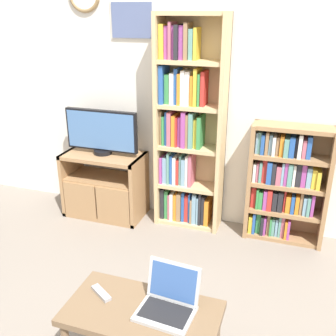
{
  "coord_description": "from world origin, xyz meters",
  "views": [
    {
      "loc": [
        0.88,
        -1.62,
        1.99
      ],
      "look_at": [
        -0.02,
        1.03,
        0.86
      ],
      "focal_mm": 42.0,
      "sensor_mm": 36.0,
      "label": 1
    }
  ],
  "objects": [
    {
      "name": "television",
      "position": [
        -0.92,
        1.65,
        0.89
      ],
      "size": [
        0.74,
        0.18,
        0.44
      ],
      "color": "black",
      "rests_on": "tv_stand"
    },
    {
      "name": "remote_near_laptop",
      "position": [
        -0.08,
        -0.0,
        0.46
      ],
      "size": [
        0.16,
        0.12,
        0.02
      ],
      "rotation": [
        0.0,
        0.0,
        4.14
      ],
      "color": "#99999E",
      "rests_on": "coffee_table"
    },
    {
      "name": "bookshelf_tall",
      "position": [
        -0.08,
        1.75,
        0.95
      ],
      "size": [
        0.63,
        0.27,
        1.98
      ],
      "color": "tan",
      "rests_on": "ground_plane"
    },
    {
      "name": "coffee_table",
      "position": [
        0.19,
        -0.05,
        0.39
      ],
      "size": [
        0.86,
        0.45,
        0.45
      ],
      "color": "brown",
      "rests_on": "ground_plane"
    },
    {
      "name": "bookshelf_short",
      "position": [
        0.84,
        1.75,
        0.54
      ],
      "size": [
        0.69,
        0.25,
        1.09
      ],
      "color": "#9E754C",
      "rests_on": "ground_plane"
    },
    {
      "name": "wall_back",
      "position": [
        -0.01,
        1.91,
        1.31
      ],
      "size": [
        6.25,
        0.09,
        2.6
      ],
      "color": "silver",
      "rests_on": "ground_plane"
    },
    {
      "name": "tv_stand",
      "position": [
        -0.91,
        1.63,
        0.33
      ],
      "size": [
        0.8,
        0.43,
        0.66
      ],
      "color": "#9E754C",
      "rests_on": "ground_plane"
    },
    {
      "name": "laptop",
      "position": [
        0.33,
        0.01,
        0.52
      ],
      "size": [
        0.32,
        0.29,
        0.25
      ],
      "rotation": [
        0.0,
        0.0,
        -0.08
      ],
      "color": "#B7BABC",
      "rests_on": "coffee_table"
    }
  ]
}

